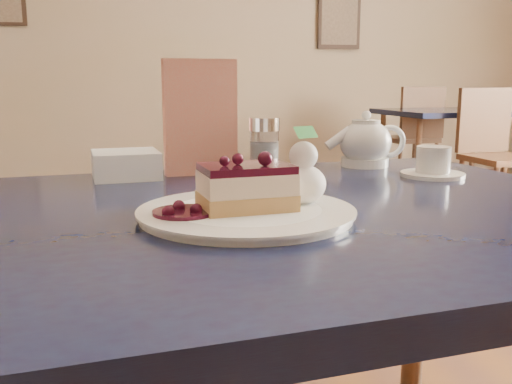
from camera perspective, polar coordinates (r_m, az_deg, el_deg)
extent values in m
cube|color=tan|center=(5.88, -9.29, 15.82)|extent=(8.00, 0.02, 3.00)
cube|color=black|center=(6.19, 8.31, 16.52)|extent=(0.45, 0.03, 0.55)
cube|color=#111A36|center=(0.86, -2.02, -3.15)|extent=(1.37, 1.00, 0.04)
cylinder|color=#472613|center=(1.54, 15.52, -12.72)|extent=(0.05, 0.05, 0.76)
cylinder|color=white|center=(0.81, -0.97, -2.14)|extent=(0.30, 0.30, 0.01)
cube|color=tan|center=(0.80, -0.98, -0.91)|extent=(0.14, 0.11, 0.02)
cube|color=#F9DBBA|center=(0.80, -0.98, 0.96)|extent=(0.14, 0.10, 0.03)
cube|color=black|center=(0.79, -0.99, 2.40)|extent=(0.13, 0.10, 0.01)
ellipsoid|color=white|center=(0.84, 4.71, 0.78)|extent=(0.07, 0.07, 0.06)
cylinder|color=black|center=(0.78, -7.24, -2.04)|extent=(0.09, 0.09, 0.01)
cylinder|color=white|center=(1.21, 17.23, 1.69)|extent=(0.13, 0.13, 0.01)
cylinder|color=white|center=(1.21, 17.31, 3.13)|extent=(0.07, 0.07, 0.05)
ellipsoid|color=white|center=(1.32, 10.88, 4.70)|extent=(0.12, 0.12, 0.10)
cylinder|color=white|center=(1.31, 10.97, 7.13)|extent=(0.06, 0.06, 0.01)
cylinder|color=white|center=(1.29, 7.63, 4.67)|extent=(0.06, 0.02, 0.05)
cube|color=beige|center=(1.18, -5.59, 7.43)|extent=(0.15, 0.05, 0.23)
cylinder|color=white|center=(1.18, 0.82, 3.97)|extent=(0.06, 0.06, 0.09)
cylinder|color=silver|center=(1.17, 0.83, 6.81)|extent=(0.06, 0.06, 0.03)
cube|color=white|center=(1.17, -12.89, 2.71)|extent=(0.14, 0.14, 0.05)
cube|color=#111A36|center=(4.90, 18.86, 7.56)|extent=(1.09, 0.91, 0.04)
cylinder|color=#472613|center=(4.44, 15.84, 2.46)|extent=(0.05, 0.05, 0.73)
cylinder|color=#472613|center=(5.03, 12.47, 3.56)|extent=(0.05, 0.05, 0.73)
cylinder|color=#472613|center=(5.43, 20.83, 3.64)|extent=(0.05, 0.05, 0.73)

